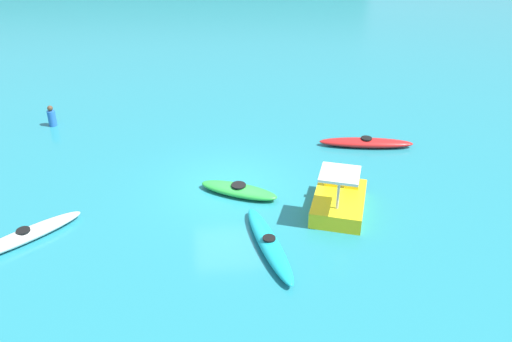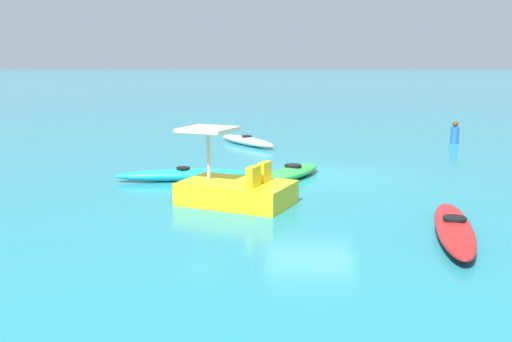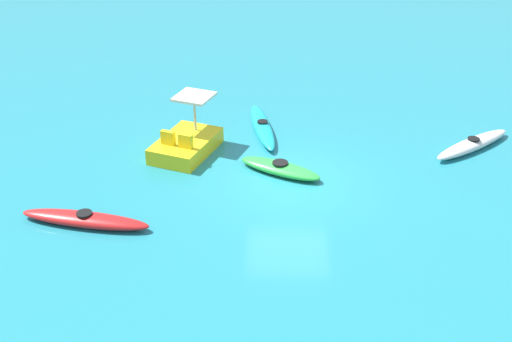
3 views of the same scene
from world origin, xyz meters
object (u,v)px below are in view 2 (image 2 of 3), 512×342
object	(u,v)px
kayak_cyan	(183,175)
person_near_shore	(455,134)
kayak_red	(454,228)
kayak_white	(247,141)
pedal_boat_yellow	(236,189)
kayak_green	(293,172)

from	to	relation	value
kayak_cyan	person_near_shore	bearing A→B (deg)	130.03
kayak_red	kayak_cyan	world-z (taller)	same
kayak_white	person_near_shore	xyz separation A→B (m)	(-1.00, 8.06, 0.22)
kayak_cyan	pedal_boat_yellow	size ratio (longest dim) A/B	1.31
kayak_green	person_near_shore	xyz separation A→B (m)	(-7.13, 6.27, 0.22)
kayak_white	kayak_red	world-z (taller)	same
kayak_green	pedal_boat_yellow	world-z (taller)	pedal_boat_yellow
kayak_cyan	person_near_shore	size ratio (longest dim) A/B	4.12
kayak_white	person_near_shore	bearing A→B (deg)	97.06
kayak_green	kayak_white	world-z (taller)	same
kayak_red	pedal_boat_yellow	xyz separation A→B (m)	(-2.13, -4.19, 0.17)
kayak_cyan	person_near_shore	distance (m)	12.00
kayak_red	kayak_cyan	size ratio (longest dim) A/B	0.98
pedal_boat_yellow	kayak_white	bearing A→B (deg)	-176.62
kayak_green	kayak_red	xyz separation A→B (m)	(5.08, 2.93, -0.00)
kayak_red	person_near_shore	size ratio (longest dim) A/B	4.06
kayak_red	person_near_shore	xyz separation A→B (m)	(-12.21, 3.34, 0.22)
kayak_green	kayak_white	distance (m)	6.39
kayak_green	kayak_cyan	world-z (taller)	same
kayak_green	person_near_shore	bearing A→B (deg)	138.69
kayak_cyan	pedal_boat_yellow	distance (m)	2.89
kayak_green	pedal_boat_yellow	distance (m)	3.21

